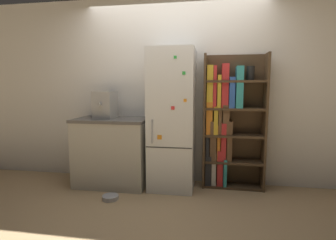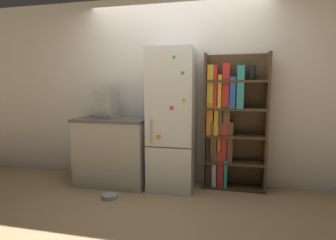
{
  "view_description": "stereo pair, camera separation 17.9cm",
  "coord_description": "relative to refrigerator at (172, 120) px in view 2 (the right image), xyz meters",
  "views": [
    {
      "loc": [
        0.53,
        -3.23,
        1.35
      ],
      "look_at": [
        -0.05,
        0.15,
        0.92
      ],
      "focal_mm": 28.0,
      "sensor_mm": 36.0,
      "label": 1
    },
    {
      "loc": [
        0.7,
        -3.2,
        1.35
      ],
      "look_at": [
        -0.05,
        0.15,
        0.92
      ],
      "focal_mm": 28.0,
      "sensor_mm": 36.0,
      "label": 2
    }
  ],
  "objects": [
    {
      "name": "kitchen_counter",
      "position": [
        -0.83,
        -0.02,
        -0.46
      ],
      "size": [
        0.99,
        0.62,
        0.93
      ],
      "color": "#BCB7A8",
      "rests_on": "ground_plane"
    },
    {
      "name": "ground_plane",
      "position": [
        0.0,
        -0.17,
        -0.92
      ],
      "size": [
        16.0,
        16.0,
        0.0
      ],
      "primitive_type": "plane",
      "color": "tan"
    },
    {
      "name": "pet_bowl",
      "position": [
        -0.67,
        -0.53,
        -0.89
      ],
      "size": [
        0.2,
        0.2,
        0.05
      ],
      "color": "#B7B7BC",
      "rests_on": "ground_plane"
    },
    {
      "name": "refrigerator",
      "position": [
        0.0,
        0.0,
        0.0
      ],
      "size": [
        0.59,
        0.59,
        1.84
      ],
      "color": "white",
      "rests_on": "ground_plane"
    },
    {
      "name": "bookshelf",
      "position": [
        0.71,
        0.16,
        -0.06
      ],
      "size": [
        0.81,
        0.28,
        1.78
      ],
      "color": "#4C3823",
      "rests_on": "ground_plane"
    },
    {
      "name": "wall_back",
      "position": [
        0.0,
        0.31,
        0.38
      ],
      "size": [
        8.0,
        0.05,
        2.6
      ],
      "color": "white",
      "rests_on": "ground_plane"
    },
    {
      "name": "espresso_machine",
      "position": [
        -0.93,
        -0.01,
        0.19
      ],
      "size": [
        0.26,
        0.37,
        0.37
      ],
      "color": "#A5A39E",
      "rests_on": "kitchen_counter"
    }
  ]
}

